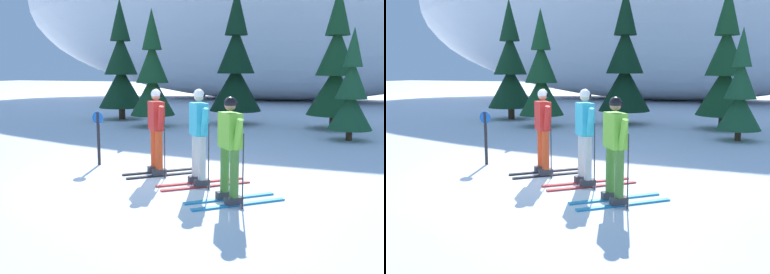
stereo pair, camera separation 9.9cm
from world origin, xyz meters
The scene contains 10 objects.
ground_plane centered at (0.00, 0.00, 0.00)m, with size 120.00×120.00×0.00m, color white.
skier_red_jacket centered at (-0.22, 0.34, 0.95)m, with size 1.46×1.42×1.80m.
skier_cyan_jacket centered at (0.91, -0.13, 0.96)m, with size 1.61×1.52×1.84m.
skier_lime_jacket centered at (1.76, -0.97, 0.93)m, with size 1.54×1.46×1.77m.
pine_tree_far_left centered at (-6.16, 8.96, 2.18)m, with size 2.01×2.01×5.21m.
pine_tree_center_left centered at (-3.75, 7.20, 1.87)m, with size 1.72×1.72×4.46m.
pine_tree_center centered at (-1.01, 9.11, 2.25)m, with size 2.08×2.08×5.39m.
pine_tree_center_right centered at (2.79, 9.03, 2.18)m, with size 2.01×2.01×5.20m.
pine_tree_far_right centered at (3.42, 6.47, 1.45)m, with size 1.34×1.34×3.46m.
trail_marker_post centered at (-1.88, 0.69, 0.71)m, with size 0.28×0.07×1.24m.
Camera 1 is at (3.70, -7.59, 2.20)m, focal length 40.14 mm.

